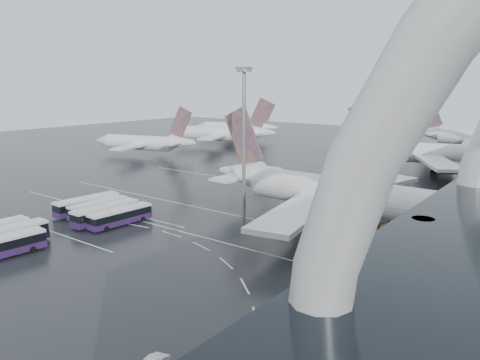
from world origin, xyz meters
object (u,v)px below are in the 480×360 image
Objects in this scene: bus_row_near_b at (98,208)px; gse_cart_belly_b at (394,219)px; bus_row_near_a at (87,204)px; bus_row_far_b at (5,237)px; bus_row_near_c at (106,213)px; bus_row_near_d at (120,216)px; airliner_gate_b at (439,154)px; gse_cart_belly_d at (461,231)px; jet_remote_west at (146,143)px; jet_remote_mid at (223,134)px; gse_cart_belly_a at (386,229)px; airliner_main at (342,195)px; floodlight_mast at (244,125)px; jet_remote_far at (237,128)px; bus_row_far_c at (0,247)px.

gse_cart_belly_b is (47.98, 31.42, -1.11)m from bus_row_near_b.
bus_row_far_b reaches higher than bus_row_near_a.
bus_row_near_c reaches higher than bus_row_near_d.
bus_row_near_c is at bearing 102.04° from bus_row_near_d.
gse_cart_belly_d is (19.74, -59.90, -4.56)m from airliner_gate_b.
jet_remote_mid is (5.60, 37.02, 0.54)m from jet_remote_west.
jet_remote_mid reaches higher than gse_cart_belly_a.
bus_row_near_d reaches higher than gse_cart_belly_d.
gse_cart_belly_d is at bearing -60.12° from bus_row_near_a.
airliner_main is 4.59× the size of bus_row_far_b.
jet_remote_mid is at bearing 131.62° from floodlight_mast.
gse_cart_belly_b is at bearing 31.03° from floodlight_mast.
airliner_gate_b is at bearing -17.21° from bus_row_far_b.
bus_row_near_a is at bearing 113.78° from jet_remote_west.
airliner_main reaches higher than bus_row_near_a.
jet_remote_mid is 104.67m from bus_row_near_a.
jet_remote_far is (-13.12, 26.16, -0.49)m from jet_remote_mid.
gse_cart_belly_b is at bearing -57.01° from bus_row_near_b.
bus_row_far_b reaches higher than bus_row_near_c.
gse_cart_belly_a is (25.45, 8.19, -17.58)m from floodlight_mast.
jet_remote_far reaches higher than bus_row_far_b.
airliner_gate_b is 4.27× the size of bus_row_near_a.
jet_remote_mid reaches higher than jet_remote_far.
gse_cart_belly_b is at bearing 149.07° from jet_remote_west.
jet_remote_far is 155.35m from bus_row_far_b.
floodlight_mast reaches higher than gse_cart_belly_a.
bus_row_near_d is at bearing -147.49° from gse_cart_belly_a.
airliner_gate_b is at bearing 97.42° from gse_cart_belly_b.
bus_row_near_d is at bearing 119.51° from jet_remote_west.
jet_remote_far is at bearing 31.73° from bus_row_near_d.
bus_row_far_b is 68.15m from gse_cart_belly_b.
airliner_gate_b reaches higher than bus_row_near_d.
gse_cart_belly_b is at bearing -52.35° from bus_row_near_c.
airliner_main is at bearing -141.27° from gse_cart_belly_b.
airliner_gate_b is (0.11, 65.95, -0.14)m from airliner_main.
floodlight_mast is at bearing -162.17° from gse_cart_belly_a.
floodlight_mast is (-16.60, -8.41, 12.81)m from airliner_main.
gse_cart_belly_b is at bearing -47.92° from bus_row_near_d.
airliner_gate_b is at bearing -176.35° from jet_remote_west.
jet_remote_mid is 118.73m from gse_cart_belly_a.
bus_row_near_b is at bearing 70.09° from bus_row_near_c.
jet_remote_mid is at bearing 148.87° from gse_cart_belly_d.
airliner_gate_b reaches higher than jet_remote_west.
jet_remote_west reaches higher than gse_cart_belly_b.
bus_row_near_a is at bearing 29.67° from bus_row_far_c.
airliner_main is 138.71m from jet_remote_far.
jet_remote_west is (-92.25, -32.65, -0.48)m from airliner_gate_b.
bus_row_near_a is 6.13× the size of gse_cart_belly_d.
bus_row_far_b is (-0.93, -18.63, 0.00)m from bus_row_near_c.
jet_remote_far is at bearing 28.84° from bus_row_far_c.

